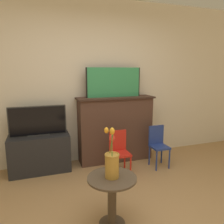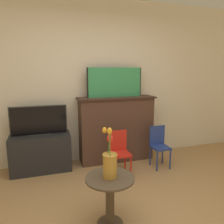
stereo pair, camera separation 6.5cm
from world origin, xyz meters
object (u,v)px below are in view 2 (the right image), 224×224
object	(u,v)px
chair_red	(120,150)
chair_blue	(159,144)
painting	(115,82)
vase_tulips	(110,162)
tv_monitor	(39,121)

from	to	relation	value
chair_red	chair_blue	xyz separation A→B (m)	(0.70, 0.07, 0.00)
painting	chair_blue	distance (m)	1.23
painting	vase_tulips	bearing A→B (deg)	-110.01
painting	tv_monitor	distance (m)	1.35
chair_blue	tv_monitor	bearing A→B (deg)	166.94
chair_red	chair_blue	bearing A→B (deg)	5.59
chair_red	vase_tulips	world-z (taller)	vase_tulips
painting	vase_tulips	size ratio (longest dim) A/B	1.78
painting	tv_monitor	size ratio (longest dim) A/B	1.13
tv_monitor	vase_tulips	world-z (taller)	vase_tulips
tv_monitor	chair_red	size ratio (longest dim) A/B	1.25
painting	chair_red	size ratio (longest dim) A/B	1.42
tv_monitor	chair_red	world-z (taller)	tv_monitor
tv_monitor	vase_tulips	bearing A→B (deg)	-66.50
chair_red	vase_tulips	distance (m)	1.16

